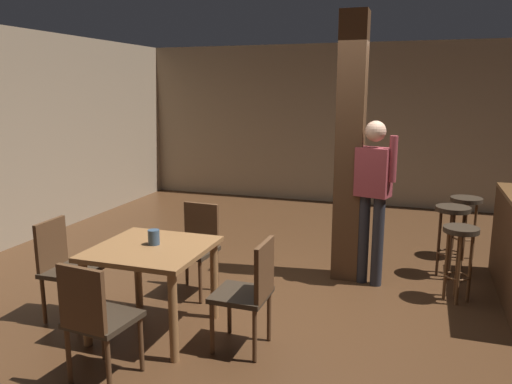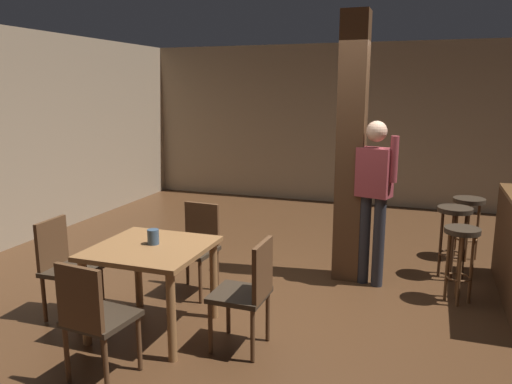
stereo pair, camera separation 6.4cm
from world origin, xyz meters
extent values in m
plane|color=#422816|center=(0.00, 0.00, 0.00)|extent=(10.80, 10.80, 0.00)
cube|color=gray|center=(0.00, 4.50, 1.40)|extent=(8.00, 0.10, 2.80)
cube|color=#4C301C|center=(0.33, 0.83, 1.40)|extent=(0.28, 0.28, 2.80)
cube|color=brown|center=(-1.03, -0.95, 0.73)|extent=(0.92, 0.92, 0.04)
cylinder|color=brown|center=(-0.64, -0.56, 0.36)|extent=(0.07, 0.07, 0.71)
cylinder|color=brown|center=(-1.42, -0.56, 0.36)|extent=(0.07, 0.07, 0.71)
cylinder|color=brown|center=(-0.64, -1.34, 0.36)|extent=(0.07, 0.07, 0.71)
cylinder|color=brown|center=(-1.42, -1.34, 0.36)|extent=(0.07, 0.07, 0.71)
cube|color=#2D2319|center=(-1.83, -0.97, 0.45)|extent=(0.43, 0.43, 0.04)
cube|color=#4C301C|center=(-2.03, -0.98, 0.68)|extent=(0.04, 0.38, 0.45)
cylinder|color=#4C301C|center=(-1.66, -0.80, 0.23)|extent=(0.04, 0.04, 0.43)
cylinder|color=#4C301C|center=(-1.65, -1.15, 0.23)|extent=(0.04, 0.04, 0.43)
cylinder|color=#4C301C|center=(-2.01, -0.80, 0.23)|extent=(0.04, 0.04, 0.43)
cylinder|color=#4C301C|center=(-2.00, -1.15, 0.23)|extent=(0.04, 0.04, 0.43)
cube|color=#2D2319|center=(-1.05, -0.14, 0.45)|extent=(0.45, 0.45, 0.04)
cube|color=#4C301C|center=(-1.04, 0.05, 0.68)|extent=(0.38, 0.06, 0.45)
cylinder|color=#4C301C|center=(-0.89, -0.33, 0.23)|extent=(0.04, 0.04, 0.43)
cylinder|color=#4C301C|center=(-1.24, -0.30, 0.23)|extent=(0.04, 0.04, 0.43)
cylinder|color=#4C301C|center=(-0.86, 0.02, 0.23)|extent=(0.04, 0.04, 0.43)
cylinder|color=#4C301C|center=(-1.21, 0.05, 0.23)|extent=(0.04, 0.04, 0.43)
cube|color=#2D2319|center=(-0.23, -0.99, 0.45)|extent=(0.43, 0.43, 0.04)
cube|color=#4C301C|center=(-0.04, -0.99, 0.68)|extent=(0.04, 0.38, 0.45)
cylinder|color=#4C301C|center=(-0.41, -1.16, 0.23)|extent=(0.04, 0.04, 0.43)
cylinder|color=#4C301C|center=(-0.40, -0.81, 0.23)|extent=(0.04, 0.04, 0.43)
cylinder|color=#4C301C|center=(-0.06, -1.16, 0.23)|extent=(0.04, 0.04, 0.43)
cylinder|color=#4C301C|center=(-0.05, -0.81, 0.23)|extent=(0.04, 0.04, 0.43)
cube|color=#2D2319|center=(-1.00, -1.69, 0.45)|extent=(0.46, 0.46, 0.04)
cube|color=#4C301C|center=(-1.02, -1.88, 0.68)|extent=(0.38, 0.08, 0.45)
cylinder|color=#4C301C|center=(-1.15, -1.50, 0.23)|extent=(0.04, 0.04, 0.43)
cylinder|color=#4C301C|center=(-0.81, -1.53, 0.23)|extent=(0.04, 0.04, 0.43)
cylinder|color=#4C301C|center=(-1.19, -1.85, 0.23)|extent=(0.04, 0.04, 0.43)
cylinder|color=#4C301C|center=(-0.84, -1.88, 0.23)|extent=(0.04, 0.04, 0.43)
cylinder|color=#33475B|center=(-1.04, -0.90, 0.82)|extent=(0.10, 0.10, 0.13)
cube|color=maroon|center=(0.60, 0.70, 1.20)|extent=(0.38, 0.29, 0.50)
sphere|color=tan|center=(0.60, 0.70, 1.61)|extent=(0.26, 0.26, 0.21)
cylinder|color=#232328|center=(0.67, 0.68, 0.47)|extent=(0.15, 0.15, 0.95)
cylinder|color=#232328|center=(0.52, 0.73, 0.47)|extent=(0.15, 0.15, 0.95)
cylinder|color=maroon|center=(0.78, 0.65, 1.35)|extent=(0.10, 0.10, 0.46)
cylinder|color=maroon|center=(0.41, 0.76, 1.35)|extent=(0.10, 0.10, 0.46)
cylinder|color=#2D2319|center=(1.45, 0.52, 0.72)|extent=(0.33, 0.33, 0.05)
torus|color=brown|center=(1.45, 0.52, 0.25)|extent=(0.24, 0.24, 0.02)
cylinder|color=brown|center=(1.45, 0.63, 0.35)|extent=(0.03, 0.03, 0.69)
cylinder|color=brown|center=(1.45, 0.41, 0.35)|extent=(0.03, 0.03, 0.69)
cylinder|color=brown|center=(1.56, 0.52, 0.35)|extent=(0.03, 0.03, 0.69)
cylinder|color=brown|center=(1.34, 0.52, 0.35)|extent=(0.03, 0.03, 0.69)
cylinder|color=#2D2319|center=(1.41, 1.18, 0.77)|extent=(0.36, 0.36, 0.05)
torus|color=#422816|center=(1.41, 1.18, 0.27)|extent=(0.26, 0.26, 0.02)
cylinder|color=#422816|center=(1.41, 1.30, 0.37)|extent=(0.03, 0.03, 0.74)
cylinder|color=#422816|center=(1.41, 1.06, 0.37)|extent=(0.03, 0.03, 0.74)
cylinder|color=#422816|center=(1.53, 1.18, 0.37)|extent=(0.03, 0.03, 0.74)
cylinder|color=#422816|center=(1.29, 1.18, 0.37)|extent=(0.03, 0.03, 0.74)
cylinder|color=#2D2319|center=(1.60, 1.90, 0.73)|extent=(0.37, 0.37, 0.05)
torus|color=brown|center=(1.60, 1.90, 0.26)|extent=(0.26, 0.26, 0.02)
cylinder|color=brown|center=(1.60, 2.01, 0.35)|extent=(0.03, 0.03, 0.70)
cylinder|color=brown|center=(1.60, 1.78, 0.35)|extent=(0.03, 0.03, 0.70)
cylinder|color=brown|center=(1.71, 1.90, 0.35)|extent=(0.03, 0.03, 0.70)
cylinder|color=brown|center=(1.48, 1.90, 0.35)|extent=(0.03, 0.03, 0.70)
camera|label=1|loc=(1.03, -4.42, 2.04)|focal=35.00mm
camera|label=2|loc=(1.09, -4.40, 2.04)|focal=35.00mm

